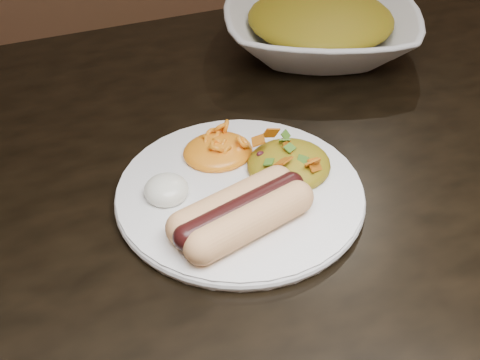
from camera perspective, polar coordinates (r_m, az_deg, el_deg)
name	(u,v)px	position (r m, az deg, el deg)	size (l,w,h in m)	color
table	(241,231)	(0.70, 0.09, -5.19)	(1.60, 0.90, 0.75)	black
plate	(240,192)	(0.61, 0.00, -1.24)	(0.26, 0.26, 0.01)	white
hotdog	(242,212)	(0.55, 0.18, -3.22)	(0.13, 0.09, 0.03)	#FBBA7C
mac_and_cheese	(218,143)	(0.64, -2.28, 3.75)	(0.08, 0.07, 0.03)	orange
sour_cream	(166,185)	(0.59, -7.54, -0.54)	(0.05, 0.05, 0.03)	white
taco_salad	(289,158)	(0.62, 5.04, 2.26)	(0.09, 0.09, 0.04)	#A95011
fork	(186,224)	(0.58, -5.53, -4.49)	(0.02, 0.14, 0.00)	white
serving_bowl	(319,29)	(0.90, 8.07, 14.96)	(0.29, 0.29, 0.07)	white
bowl_filling	(320,20)	(0.89, 8.15, 15.79)	(0.22, 0.22, 0.05)	#A95011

